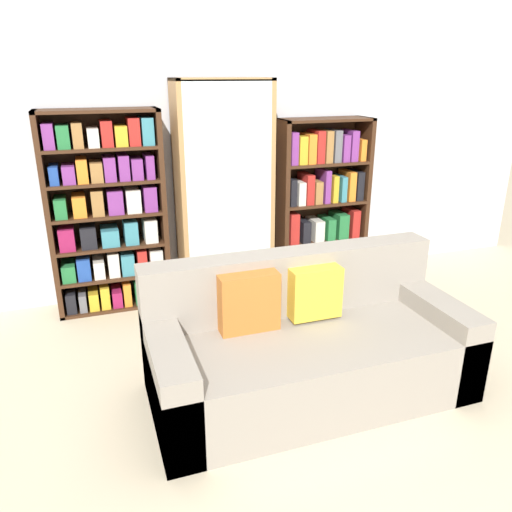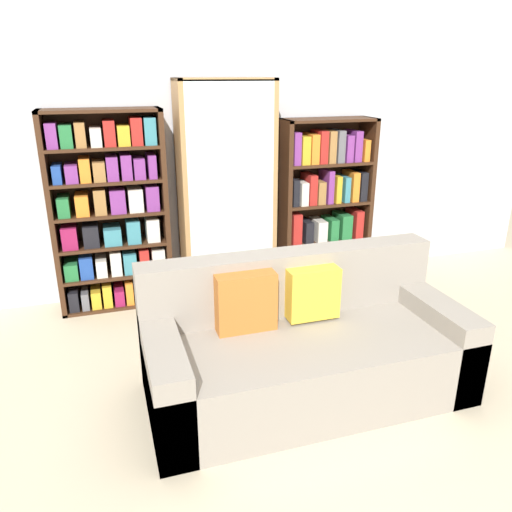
{
  "view_description": "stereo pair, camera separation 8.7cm",
  "coord_description": "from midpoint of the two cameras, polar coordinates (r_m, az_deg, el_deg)",
  "views": [
    {
      "loc": [
        -1.05,
        -1.78,
        1.88
      ],
      "look_at": [
        0.06,
        1.42,
        0.63
      ],
      "focal_mm": 35.0,
      "sensor_mm": 36.0,
      "label": 1
    },
    {
      "loc": [
        -0.97,
        -1.81,
        1.88
      ],
      "look_at": [
        0.06,
        1.42,
        0.63
      ],
      "focal_mm": 35.0,
      "sensor_mm": 36.0,
      "label": 2
    }
  ],
  "objects": [
    {
      "name": "bookshelf_right",
      "position": [
        4.68,
        6.94,
        5.94
      ],
      "size": [
        0.85,
        0.32,
        1.5
      ],
      "color": "#3D2314",
      "rests_on": "ground"
    },
    {
      "name": "bookshelf_left",
      "position": [
        4.22,
        -17.06,
        4.53
      ],
      "size": [
        0.92,
        0.32,
        1.62
      ],
      "color": "#3D2314",
      "rests_on": "ground"
    },
    {
      "name": "couch",
      "position": [
        3.12,
        4.98,
        -10.42
      ],
      "size": [
        1.92,
        0.86,
        0.83
      ],
      "color": "gray",
      "rests_on": "ground"
    },
    {
      "name": "ground_plane",
      "position": [
        2.79,
        8.18,
        -22.37
      ],
      "size": [
        16.0,
        16.0,
        0.0
      ],
      "primitive_type": "plane",
      "color": "beige"
    },
    {
      "name": "wine_bottle",
      "position": [
        4.18,
        5.99,
        -4.08
      ],
      "size": [
        0.08,
        0.08,
        0.4
      ],
      "color": "black",
      "rests_on": "ground"
    },
    {
      "name": "wall_back",
      "position": [
        4.43,
        -5.93,
        13.29
      ],
      "size": [
        6.73,
        0.06,
        2.7
      ],
      "color": "silver",
      "rests_on": "ground"
    },
    {
      "name": "display_cabinet",
      "position": [
        4.31,
        -4.28,
        7.29
      ],
      "size": [
        0.8,
        0.36,
        1.84
      ],
      "color": "#AD7F4C",
      "rests_on": "ground"
    }
  ]
}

